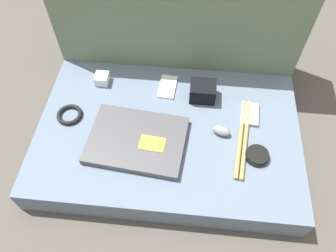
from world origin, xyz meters
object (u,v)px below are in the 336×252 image
object	(u,v)px
computer_mouse	(221,131)
speaker_puck	(257,155)
charger_brick	(102,79)
phone_silver	(250,114)
camera_pouch	(203,91)
laptop	(137,140)
phone_black	(168,87)

from	to	relation	value
computer_mouse	speaker_puck	xyz separation A→B (m)	(0.13, -0.09, -0.01)
speaker_puck	charger_brick	distance (m)	0.69
phone_silver	speaker_puck	bearing A→B (deg)	-79.72
camera_pouch	charger_brick	size ratio (longest dim) A/B	1.78
camera_pouch	charger_brick	bearing A→B (deg)	174.52
laptop	phone_black	bearing A→B (deg)	78.50
speaker_puck	phone_silver	distance (m)	0.19
speaker_puck	phone_black	xyz separation A→B (m)	(-0.35, 0.30, -0.01)
phone_black	laptop	bearing A→B (deg)	-103.32
speaker_puck	charger_brick	world-z (taller)	charger_brick
phone_silver	charger_brick	distance (m)	0.62
computer_mouse	speaker_puck	distance (m)	0.16
camera_pouch	speaker_puck	bearing A→B (deg)	-51.88
computer_mouse	speaker_puck	world-z (taller)	computer_mouse
laptop	charger_brick	bearing A→B (deg)	129.39
computer_mouse	speaker_puck	bearing A→B (deg)	-17.14
speaker_puck	phone_black	bearing A→B (deg)	139.48
speaker_puck	phone_black	world-z (taller)	speaker_puck
camera_pouch	charger_brick	distance (m)	0.42
phone_silver	computer_mouse	bearing A→B (deg)	-133.63
phone_silver	phone_black	xyz separation A→B (m)	(-0.33, 0.11, -0.00)
charger_brick	speaker_puck	bearing A→B (deg)	-25.80
camera_pouch	laptop	bearing A→B (deg)	-133.44
phone_black	camera_pouch	xyz separation A→B (m)	(0.14, -0.04, 0.03)
camera_pouch	phone_silver	bearing A→B (deg)	-21.67
phone_black	camera_pouch	distance (m)	0.15
phone_black	charger_brick	world-z (taller)	charger_brick
speaker_puck	phone_silver	xyz separation A→B (m)	(-0.02, 0.19, -0.00)
phone_black	camera_pouch	bearing A→B (deg)	-10.92
charger_brick	laptop	bearing A→B (deg)	-55.94
phone_black	camera_pouch	world-z (taller)	camera_pouch
computer_mouse	camera_pouch	distance (m)	0.19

